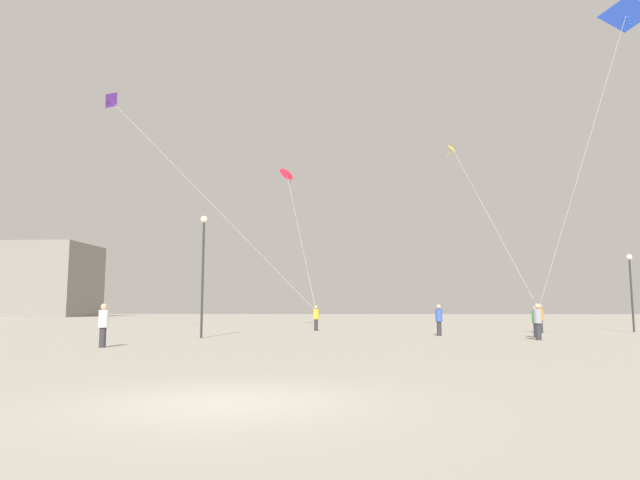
{
  "coord_description": "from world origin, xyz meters",
  "views": [
    {
      "loc": [
        2.06,
        -8.99,
        1.45
      ],
      "look_at": [
        0.0,
        23.4,
        5.39
      ],
      "focal_mm": 31.87,
      "sensor_mm": 36.0,
      "label": 1
    }
  ],
  "objects_px": {
    "person_in_white": "(103,323)",
    "kite_crimson_diamond": "(287,174)",
    "person_in_blue": "(439,319)",
    "person_in_green": "(536,320)",
    "building_left_hall": "(54,280)",
    "kite_violet_delta": "(116,106)",
    "lamppost_west": "(203,258)",
    "person_in_yellow": "(316,317)",
    "kite_cobalt_delta": "(624,21)",
    "lamppost_east": "(631,279)",
    "person_in_grey": "(538,320)",
    "person_in_orange": "(540,317)",
    "kite_amber_diamond": "(454,151)"
  },
  "relations": [
    {
      "from": "person_in_blue",
      "to": "person_in_orange",
      "type": "relative_size",
      "value": 0.98
    },
    {
      "from": "person_in_white",
      "to": "kite_amber_diamond",
      "type": "bearing_deg",
      "value": -59.23
    },
    {
      "from": "kite_violet_delta",
      "to": "lamppost_west",
      "type": "distance_m",
      "value": 15.17
    },
    {
      "from": "kite_violet_delta",
      "to": "lamppost_east",
      "type": "height_order",
      "value": "kite_violet_delta"
    },
    {
      "from": "person_in_grey",
      "to": "person_in_blue",
      "type": "bearing_deg",
      "value": -171.66
    },
    {
      "from": "person_in_white",
      "to": "kite_crimson_diamond",
      "type": "height_order",
      "value": "kite_crimson_diamond"
    },
    {
      "from": "person_in_green",
      "to": "lamppost_east",
      "type": "height_order",
      "value": "lamppost_east"
    },
    {
      "from": "person_in_white",
      "to": "person_in_yellow",
      "type": "bearing_deg",
      "value": -45.61
    },
    {
      "from": "kite_amber_diamond",
      "to": "person_in_green",
      "type": "bearing_deg",
      "value": -86.13
    },
    {
      "from": "person_in_blue",
      "to": "person_in_green",
      "type": "xyz_separation_m",
      "value": [
        4.61,
        -1.74,
        -0.05
      ]
    },
    {
      "from": "kite_violet_delta",
      "to": "kite_crimson_diamond",
      "type": "distance_m",
      "value": 15.28
    },
    {
      "from": "person_in_green",
      "to": "lamppost_east",
      "type": "xyz_separation_m",
      "value": [
        8.31,
        7.49,
        2.42
      ]
    },
    {
      "from": "building_left_hall",
      "to": "person_in_green",
      "type": "bearing_deg",
      "value": -48.27
    },
    {
      "from": "kite_crimson_diamond",
      "to": "lamppost_east",
      "type": "height_order",
      "value": "kite_crimson_diamond"
    },
    {
      "from": "kite_violet_delta",
      "to": "lamppost_east",
      "type": "relative_size",
      "value": 2.91
    },
    {
      "from": "person_in_yellow",
      "to": "person_in_green",
      "type": "relative_size",
      "value": 1.05
    },
    {
      "from": "kite_cobalt_delta",
      "to": "building_left_hall",
      "type": "relative_size",
      "value": 0.83
    },
    {
      "from": "kite_cobalt_delta",
      "to": "person_in_orange",
      "type": "bearing_deg",
      "value": 89.05
    },
    {
      "from": "person_in_white",
      "to": "kite_cobalt_delta",
      "type": "xyz_separation_m",
      "value": [
        20.4,
        0.99,
        12.0
      ]
    },
    {
      "from": "lamppost_west",
      "to": "person_in_blue",
      "type": "bearing_deg",
      "value": 14.91
    },
    {
      "from": "person_in_blue",
      "to": "person_in_orange",
      "type": "height_order",
      "value": "person_in_orange"
    },
    {
      "from": "person_in_blue",
      "to": "lamppost_east",
      "type": "relative_size",
      "value": 0.34
    },
    {
      "from": "person_in_orange",
      "to": "building_left_hall",
      "type": "height_order",
      "value": "building_left_hall"
    },
    {
      "from": "person_in_white",
      "to": "building_left_hall",
      "type": "bearing_deg",
      "value": 6.45
    },
    {
      "from": "kite_cobalt_delta",
      "to": "lamppost_east",
      "type": "height_order",
      "value": "kite_cobalt_delta"
    },
    {
      "from": "person_in_blue",
      "to": "person_in_green",
      "type": "height_order",
      "value": "person_in_blue"
    },
    {
      "from": "kite_cobalt_delta",
      "to": "building_left_hall",
      "type": "bearing_deg",
      "value": 129.71
    },
    {
      "from": "person_in_yellow",
      "to": "person_in_grey",
      "type": "distance_m",
      "value": 15.47
    },
    {
      "from": "person_in_blue",
      "to": "kite_cobalt_delta",
      "type": "bearing_deg",
      "value": -9.95
    },
    {
      "from": "person_in_yellow",
      "to": "person_in_green",
      "type": "bearing_deg",
      "value": -159.98
    },
    {
      "from": "person_in_green",
      "to": "kite_cobalt_delta",
      "type": "distance_m",
      "value": 14.29
    },
    {
      "from": "person_in_orange",
      "to": "lamppost_west",
      "type": "distance_m",
      "value": 20.2
    },
    {
      "from": "person_in_blue",
      "to": "person_in_green",
      "type": "relative_size",
      "value": 1.05
    },
    {
      "from": "lamppost_east",
      "to": "lamppost_west",
      "type": "distance_m",
      "value": 26.71
    },
    {
      "from": "kite_violet_delta",
      "to": "kite_crimson_diamond",
      "type": "relative_size",
      "value": 1.18
    },
    {
      "from": "person_in_orange",
      "to": "lamppost_west",
      "type": "height_order",
      "value": "lamppost_west"
    },
    {
      "from": "person_in_blue",
      "to": "person_in_orange",
      "type": "xyz_separation_m",
      "value": [
        6.53,
        3.61,
        0.02
      ]
    },
    {
      "from": "person_in_yellow",
      "to": "lamppost_west",
      "type": "xyz_separation_m",
      "value": [
        -5.04,
        -9.91,
        3.1
      ]
    },
    {
      "from": "person_in_yellow",
      "to": "kite_cobalt_delta",
      "type": "bearing_deg",
      "value": -174.25
    },
    {
      "from": "kite_cobalt_delta",
      "to": "kite_crimson_diamond",
      "type": "distance_m",
      "value": 29.53
    },
    {
      "from": "kite_cobalt_delta",
      "to": "lamppost_east",
      "type": "bearing_deg",
      "value": 66.25
    },
    {
      "from": "person_in_grey",
      "to": "lamppost_west",
      "type": "relative_size",
      "value": 0.28
    },
    {
      "from": "person_in_yellow",
      "to": "lamppost_east",
      "type": "height_order",
      "value": "lamppost_east"
    },
    {
      "from": "kite_crimson_diamond",
      "to": "lamppost_east",
      "type": "xyz_separation_m",
      "value": [
        23.17,
        -9.43,
        -9.45
      ]
    },
    {
      "from": "person_in_white",
      "to": "building_left_hall",
      "type": "relative_size",
      "value": 0.11
    },
    {
      "from": "kite_amber_diamond",
      "to": "lamppost_west",
      "type": "xyz_separation_m",
      "value": [
        -15.75,
        -17.39,
        -10.2
      ]
    },
    {
      "from": "person_in_blue",
      "to": "kite_crimson_diamond",
      "type": "distance_m",
      "value": 21.8
    },
    {
      "from": "person_in_orange",
      "to": "kite_amber_diamond",
      "type": "xyz_separation_m",
      "value": [
        -2.99,
        10.52,
        13.27
      ]
    },
    {
      "from": "person_in_grey",
      "to": "lamppost_east",
      "type": "xyz_separation_m",
      "value": [
        8.9,
        9.76,
        2.37
      ]
    },
    {
      "from": "person_in_green",
      "to": "kite_crimson_diamond",
      "type": "distance_m",
      "value": 25.45
    }
  ]
}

